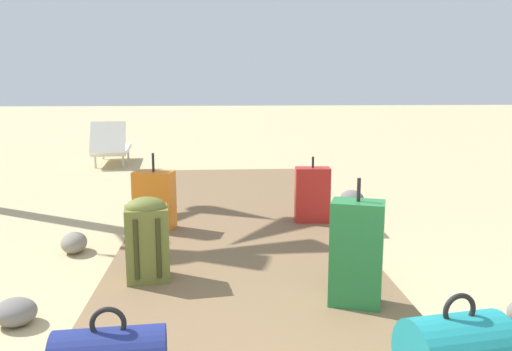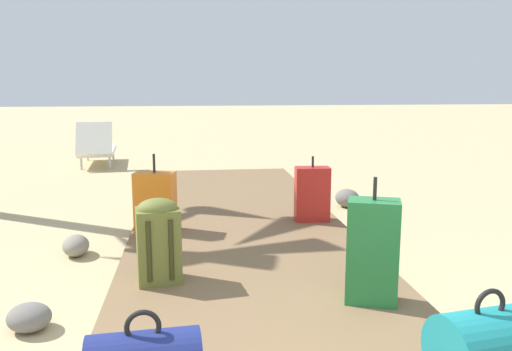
{
  "view_description": "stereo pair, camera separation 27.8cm",
  "coord_description": "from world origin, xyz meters",
  "px_view_note": "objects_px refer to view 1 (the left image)",
  "views": [
    {
      "loc": [
        -0.18,
        -1.32,
        1.49
      ],
      "look_at": [
        0.19,
        3.92,
        0.55
      ],
      "focal_mm": 36.52,
      "sensor_mm": 36.0,
      "label": 1
    },
    {
      "loc": [
        -0.46,
        -1.29,
        1.49
      ],
      "look_at": [
        0.19,
        3.92,
        0.55
      ],
      "focal_mm": 36.52,
      "sensor_mm": 36.0,
      "label": 2
    }
  ],
  "objects_px": {
    "suitcase_orange": "(154,200)",
    "lounge_chair": "(111,147)",
    "suitcase_red": "(312,195)",
    "suitcase_green": "(356,253)",
    "backpack_olive": "(147,237)"
  },
  "relations": [
    {
      "from": "backpack_olive",
      "to": "suitcase_red",
      "type": "relative_size",
      "value": 0.91
    },
    {
      "from": "lounge_chair",
      "to": "suitcase_orange",
      "type": "bearing_deg",
      "value": -73.93
    },
    {
      "from": "backpack_olive",
      "to": "suitcase_red",
      "type": "bearing_deg",
      "value": 45.79
    },
    {
      "from": "suitcase_green",
      "to": "suitcase_orange",
      "type": "xyz_separation_m",
      "value": [
        -1.5,
        1.88,
        -0.06
      ]
    },
    {
      "from": "suitcase_red",
      "to": "lounge_chair",
      "type": "height_order",
      "value": "lounge_chair"
    },
    {
      "from": "suitcase_red",
      "to": "suitcase_green",
      "type": "height_order",
      "value": "suitcase_green"
    },
    {
      "from": "suitcase_orange",
      "to": "suitcase_green",
      "type": "bearing_deg",
      "value": -51.38
    },
    {
      "from": "suitcase_orange",
      "to": "lounge_chair",
      "type": "distance_m",
      "value": 4.86
    },
    {
      "from": "lounge_chair",
      "to": "backpack_olive",
      "type": "bearing_deg",
      "value": -76.41
    },
    {
      "from": "backpack_olive",
      "to": "suitcase_green",
      "type": "relative_size",
      "value": 0.74
    },
    {
      "from": "suitcase_green",
      "to": "suitcase_orange",
      "type": "bearing_deg",
      "value": 128.62
    },
    {
      "from": "backpack_olive",
      "to": "lounge_chair",
      "type": "distance_m",
      "value": 6.2
    },
    {
      "from": "suitcase_orange",
      "to": "lounge_chair",
      "type": "height_order",
      "value": "suitcase_orange"
    },
    {
      "from": "suitcase_green",
      "to": "lounge_chair",
      "type": "height_order",
      "value": "suitcase_green"
    },
    {
      "from": "suitcase_red",
      "to": "suitcase_orange",
      "type": "relative_size",
      "value": 0.9
    }
  ]
}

